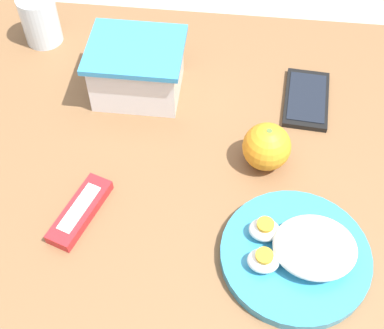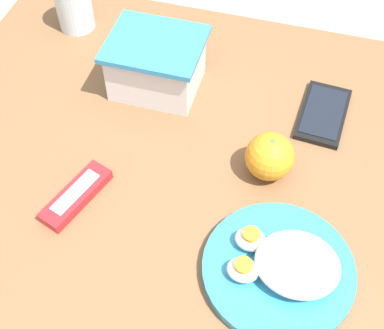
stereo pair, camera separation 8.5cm
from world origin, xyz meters
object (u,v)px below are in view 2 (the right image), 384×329
object	(u,v)px
cell_phone	(323,114)
drinking_glass	(74,6)
food_container	(157,67)
orange_fruit	(270,157)
candy_bar	(76,195)
rice_plate	(283,267)

from	to	relation	value
cell_phone	drinking_glass	bearing A→B (deg)	167.60
food_container	orange_fruit	size ratio (longest dim) A/B	2.11
candy_bar	food_container	bearing A→B (deg)	81.15
rice_plate	candy_bar	distance (m)	0.34
orange_fruit	candy_bar	world-z (taller)	orange_fruit
food_container	cell_phone	size ratio (longest dim) A/B	1.12
food_container	orange_fruit	distance (m)	0.28
orange_fruit	candy_bar	bearing A→B (deg)	-154.08
candy_bar	cell_phone	distance (m)	0.45
food_container	candy_bar	bearing A→B (deg)	-98.85
cell_phone	drinking_glass	xyz separation A→B (m)	(-0.52, 0.11, 0.04)
food_container	cell_phone	bearing A→B (deg)	1.29
food_container	rice_plate	size ratio (longest dim) A/B	0.76
candy_bar	orange_fruit	bearing A→B (deg)	25.92
food_container	rice_plate	xyz separation A→B (m)	(0.29, -0.32, -0.02)
orange_fruit	drinking_glass	distance (m)	0.52
orange_fruit	cell_phone	size ratio (longest dim) A/B	0.53
orange_fruit	candy_bar	distance (m)	0.31
food_container	rice_plate	world-z (taller)	food_container
orange_fruit	drinking_glass	bearing A→B (deg)	149.56
food_container	rice_plate	distance (m)	0.43
drinking_glass	cell_phone	bearing A→B (deg)	-12.40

